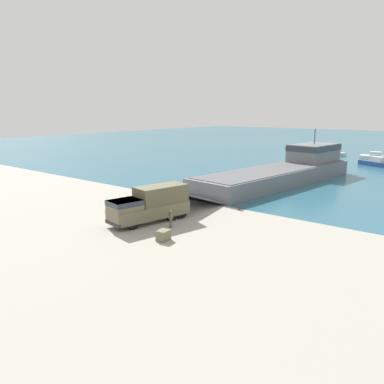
{
  "coord_description": "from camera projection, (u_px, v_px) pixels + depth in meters",
  "views": [
    {
      "loc": [
        25.52,
        -28.23,
        10.22
      ],
      "look_at": [
        1.86,
        1.67,
        1.9
      ],
      "focal_mm": 35.0,
      "sensor_mm": 36.0,
      "label": 1
    }
  ],
  "objects": [
    {
      "name": "ground_plane",
      "position": [
        168.0,
        210.0,
        39.28
      ],
      "size": [
        240.0,
        240.0,
        0.0
      ],
      "primitive_type": "plane",
      "color": "#9E998E"
    },
    {
      "name": "shoreline_rock_a",
      "position": [
        154.0,
        192.0,
        48.22
      ],
      "size": [
        1.39,
        1.39,
        1.39
      ],
      "primitive_type": "sphere",
      "color": "#66605B",
      "rests_on": "ground_plane"
    },
    {
      "name": "soldier_on_ramp",
      "position": [
        171.0,
        217.0,
        33.19
      ],
      "size": [
        0.5,
        0.4,
        1.64
      ],
      "rotation": [
        0.0,
        0.0,
        4.29
      ],
      "color": "#566042",
      "rests_on": "ground_plane"
    },
    {
      "name": "cargo_crate",
      "position": [
        163.0,
        235.0,
        30.01
      ],
      "size": [
        1.0,
        1.14,
        0.85
      ],
      "primitive_type": "cube",
      "rotation": [
        0.0,
        0.0,
        0.15
      ],
      "color": "#6B664C",
      "rests_on": "ground_plane"
    },
    {
      "name": "moored_boat_c",
      "position": [
        378.0,
        157.0,
        80.07
      ],
      "size": [
        7.38,
        2.93,
        1.59
      ],
      "rotation": [
        0.0,
        0.0,
        4.79
      ],
      "color": "white",
      "rests_on": "ground_plane"
    },
    {
      "name": "moored_boat_b",
      "position": [
        379.0,
        164.0,
        69.34
      ],
      "size": [
        8.24,
        5.28,
        1.84
      ],
      "rotation": [
        0.0,
        0.0,
        4.26
      ],
      "color": "navy",
      "rests_on": "ground_plane"
    },
    {
      "name": "moored_boat_a",
      "position": [
        330.0,
        154.0,
        86.09
      ],
      "size": [
        6.72,
        5.4,
        1.58
      ],
      "rotation": [
        0.0,
        0.0,
        2.16
      ],
      "color": "#B7BABF",
      "rests_on": "ground_plane"
    },
    {
      "name": "landing_craft",
      "position": [
        286.0,
        169.0,
        55.27
      ],
      "size": [
        10.93,
        36.84,
        7.36
      ],
      "rotation": [
        0.0,
        0.0,
        -0.12
      ],
      "color": "slate",
      "rests_on": "ground_plane"
    },
    {
      "name": "shoreline_rock_b",
      "position": [
        154.0,
        190.0,
        49.33
      ],
      "size": [
        1.12,
        1.12,
        1.12
      ],
      "primitive_type": "sphere",
      "color": "#66605B",
      "rests_on": "ground_plane"
    },
    {
      "name": "mooring_bollard",
      "position": [
        239.0,
        207.0,
        39.14
      ],
      "size": [
        0.24,
        0.24,
        0.69
      ],
      "color": "#333338",
      "rests_on": "ground_plane"
    },
    {
      "name": "water_surface",
      "position": [
        380.0,
        145.0,
        112.12
      ],
      "size": [
        240.0,
        180.0,
        0.01
      ],
      "primitive_type": "cube",
      "color": "#285B70",
      "rests_on": "ground_plane"
    },
    {
      "name": "military_truck",
      "position": [
        151.0,
        204.0,
        34.87
      ],
      "size": [
        3.93,
        8.21,
        3.3
      ],
      "rotation": [
        0.0,
        0.0,
        -1.77
      ],
      "color": "#6B664C",
      "rests_on": "ground_plane"
    },
    {
      "name": "shoreline_rock_c",
      "position": [
        147.0,
        193.0,
        47.51
      ],
      "size": [
        0.67,
        0.67,
        0.67
      ],
      "primitive_type": "sphere",
      "color": "gray",
      "rests_on": "ground_plane"
    }
  ]
}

